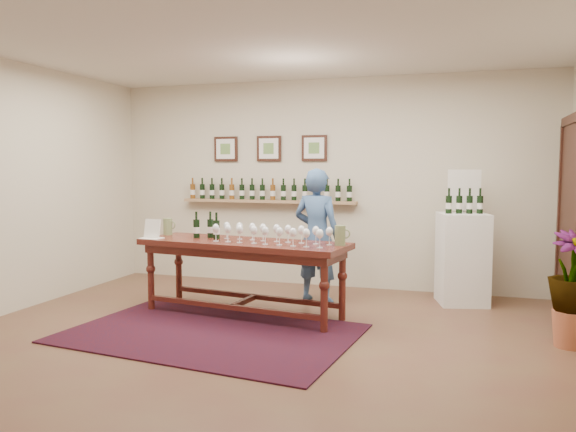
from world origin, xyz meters
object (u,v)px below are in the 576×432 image
(tasting_table, at_px, (243,252))
(person, at_px, (317,235))
(potted_plant, at_px, (571,289))
(display_pedestal, at_px, (462,259))

(tasting_table, xyz_separation_m, person, (0.61, 0.85, 0.11))
(tasting_table, distance_m, potted_plant, 3.24)
(display_pedestal, xyz_separation_m, person, (-1.68, -0.42, 0.27))
(tasting_table, height_order, display_pedestal, display_pedestal)
(tasting_table, height_order, person, person)
(tasting_table, height_order, potted_plant, potted_plant)
(tasting_table, relative_size, person, 1.49)
(tasting_table, relative_size, display_pedestal, 2.22)
(tasting_table, bearing_deg, person, 61.99)
(display_pedestal, height_order, person, person)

